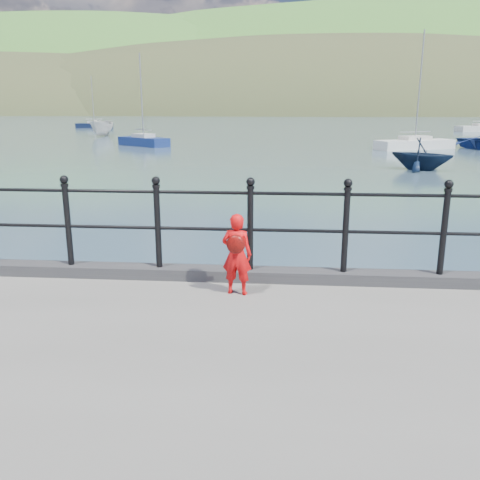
# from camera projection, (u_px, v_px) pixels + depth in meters

# --- Properties ---
(ground) EXTENTS (600.00, 600.00, 0.00)m
(ground) POSITION_uv_depth(u_px,v_px,m) (208.00, 343.00, 7.09)
(ground) COLOR #2D4251
(ground) RESTS_ON ground
(kerb) EXTENTS (60.00, 0.30, 0.15)m
(kerb) POSITION_uv_depth(u_px,v_px,m) (205.00, 273.00, 6.67)
(kerb) COLOR #28282B
(kerb) RESTS_ON quay
(railing) EXTENTS (18.11, 0.11, 1.20)m
(railing) POSITION_uv_depth(u_px,v_px,m) (203.00, 218.00, 6.48)
(railing) COLOR black
(railing) RESTS_ON kerb
(far_shore) EXTENTS (830.00, 200.00, 156.00)m
(far_shore) POSITION_uv_depth(u_px,v_px,m) (362.00, 162.00, 240.39)
(far_shore) COLOR #333A21
(far_shore) RESTS_ON ground
(child) EXTENTS (0.39, 0.33, 0.99)m
(child) POSITION_uv_depth(u_px,v_px,m) (237.00, 254.00, 6.03)
(child) COLOR red
(child) RESTS_ON quay
(launch_white) EXTENTS (1.79, 4.62, 1.78)m
(launch_white) POSITION_uv_depth(u_px,v_px,m) (102.00, 128.00, 54.30)
(launch_white) COLOR silver
(launch_white) RESTS_ON ground
(launch_navy) EXTENTS (4.07, 3.94, 1.64)m
(launch_navy) POSITION_uv_depth(u_px,v_px,m) (422.00, 154.00, 25.88)
(launch_navy) COLOR #0D1A31
(launch_navy) RESTS_ON ground
(sailboat_left) EXTENTS (5.45, 2.51, 7.58)m
(sailboat_left) POSITION_uv_depth(u_px,v_px,m) (94.00, 126.00, 75.05)
(sailboat_left) COLOR black
(sailboat_left) RESTS_ON ground
(sailboat_port) EXTENTS (4.93, 4.39, 7.43)m
(sailboat_port) POSITION_uv_depth(u_px,v_px,m) (144.00, 142.00, 41.67)
(sailboat_port) COLOR navy
(sailboat_port) RESTS_ON ground
(sailboat_near) EXTENTS (6.46, 4.43, 8.72)m
(sailboat_near) POSITION_uv_depth(u_px,v_px,m) (415.00, 145.00, 38.52)
(sailboat_near) COLOR silver
(sailboat_near) RESTS_ON ground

